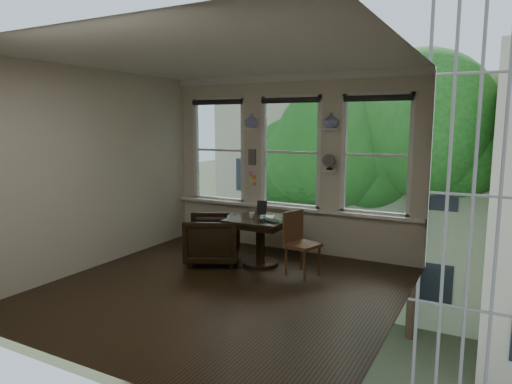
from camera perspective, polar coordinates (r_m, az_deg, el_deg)
The scene contains 25 objects.
ground at distance 6.24m, azimuth -4.28°, elevation -12.01°, with size 4.50×4.50×0.00m, color black.
ceiling at distance 5.89m, azimuth -4.62°, elevation 16.45°, with size 4.50×4.50×0.00m, color silver.
wall_back at distance 7.86m, azimuth 4.45°, elevation 3.51°, with size 4.50×4.50×0.00m, color beige.
wall_front at distance 4.19m, azimuth -21.30°, elevation -1.49°, with size 4.50×4.50×0.00m, color beige.
wall_left at distance 7.34m, azimuth -19.43°, elevation 2.69°, with size 4.50×4.50×0.00m, color beige.
wall_right at distance 5.04m, azimuth 17.63°, elevation 0.31°, with size 4.50×4.50×0.00m, color beige.
window_left at distance 8.53m, azimuth -4.52°, elevation 5.25°, with size 1.10×0.12×1.90m, color white, non-canonical shape.
window_center at distance 7.84m, azimuth 4.47°, elevation 4.97°, with size 1.10×0.12×1.90m, color white, non-canonical shape.
window_right at distance 7.38m, azimuth 14.86°, elevation 4.48°, with size 1.10×0.12×1.90m, color white, non-canonical shape.
shelf_left at distance 8.06m, azimuth -0.55°, elevation 7.94°, with size 0.26×0.16×0.03m, color white.
shelf_right at distance 7.47m, azimuth 9.33°, elevation 7.77°, with size 0.26×0.16×0.03m, color white.
intercom at distance 8.11m, azimuth -0.45°, elevation 4.40°, with size 0.14×0.06×0.28m, color #59544F.
sticky_notes at distance 8.14m, azimuth -0.43°, elevation 1.95°, with size 0.16×0.01×0.24m, color pink, non-canonical shape.
desk_fan at distance 7.48m, azimuth 9.18°, elevation 3.40°, with size 0.20×0.20×0.24m, color #59544F, non-canonical shape.
vase_left at distance 8.06m, azimuth -0.56°, elevation 8.92°, with size 0.24×0.24×0.25m, color white.
vase_right at distance 7.47m, azimuth 9.36°, elevation 8.84°, with size 0.24×0.24×0.25m, color white.
table at distance 7.11m, azimuth 0.56°, elevation -6.22°, with size 0.90×0.90×0.75m, color black, non-canonical shape.
armchair_left at distance 7.27m, azimuth -5.51°, elevation -5.89°, with size 0.81×0.83×0.76m, color black.
cushion_red at distance 7.25m, azimuth -5.52°, elevation -5.35°, with size 0.45×0.45×0.06m, color maroon.
side_chair_right at distance 6.66m, azimuth 5.88°, elevation -6.53°, with size 0.42×0.42×0.92m, color #4C271B, non-canonical shape.
laptop at distance 6.76m, azimuth 1.51°, elevation -3.61°, with size 0.33×0.21×0.03m, color black.
mug at distance 7.01m, azimuth -0.54°, elevation -2.89°, with size 0.10×0.10×0.09m, color white.
drinking_glass at distance 6.76m, azimuth 0.72°, elevation -3.33°, with size 0.12×0.12×0.09m, color white.
tablet at distance 7.28m, azimuth 0.74°, elevation -1.95°, with size 0.16×0.02×0.22m, color black.
papers at distance 7.10m, azimuth 1.37°, elevation -3.11°, with size 0.22×0.30×0.00m, color silver.
Camera 1 is at (3.15, -4.91, 2.19)m, focal length 32.00 mm.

